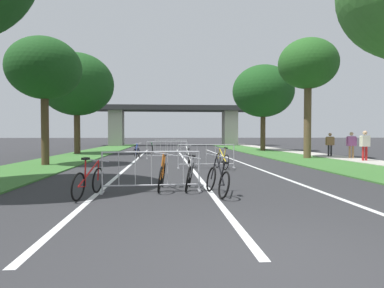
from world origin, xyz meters
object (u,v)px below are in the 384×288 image
Objects in this scene: crowd_barrier_nearest at (152,172)px; pedestrian_with_backpack at (330,142)px; tree_left_oak_near at (44,69)px; bicycle_silver_3 at (190,175)px; tree_left_pine_near at (77,85)px; pedestrian_in_red_jacket at (365,143)px; crowd_barrier_third at (167,150)px; bicycle_red_5 at (89,182)px; bicycle_black_1 at (217,180)px; bicycle_green_0 at (153,149)px; bicycle_yellow_7 at (222,160)px; bicycle_orange_2 at (162,175)px; bicycle_white_6 at (189,159)px; tree_right_maple_mid at (263,91)px; crowd_barrier_second at (206,156)px; pedestrian_pushing_bike at (351,143)px; crowd_barrier_fourth at (171,147)px; bicycle_blue_4 at (137,153)px; tree_right_oak_mid at (308,65)px.

pedestrian_with_backpack is at bearing 48.15° from crowd_barrier_nearest.
tree_left_oak_near is 3.51× the size of bicycle_silver_3.
tree_left_pine_near reaches higher than pedestrian_in_red_jacket.
tree_left_pine_near is 2.97× the size of crowd_barrier_third.
crowd_barrier_nearest is 1.50× the size of bicycle_red_5.
tree_left_oak_near is 3.56× the size of bicycle_black_1.
bicycle_yellow_7 reaches higher than bicycle_green_0.
bicycle_black_1 is 1.65m from bicycle_orange_2.
tree_left_pine_near is 4.45× the size of bicycle_yellow_7.
bicycle_yellow_7 is at bearing -51.99° from tree_left_pine_near.
pedestrian_in_red_jacket is at bearing 3.14° from tree_left_oak_near.
crowd_barrier_third is 1.61× the size of bicycle_white_6.
tree_right_maple_mid reaches higher than crowd_barrier_second.
tree_right_maple_mid is 4.49× the size of bicycle_red_5.
pedestrian_pushing_bike is (12.03, -8.03, 0.65)m from bicycle_green_0.
pedestrian_pushing_bike is at bearing -100.81° from pedestrian_in_red_jacket.
crowd_barrier_second is 7.45m from bicycle_red_5.
tree_left_pine_near is 7.53m from bicycle_green_0.
crowd_barrier_second reaches higher than bicycle_red_5.
crowd_barrier_fourth is at bearing -162.56° from tree_right_maple_mid.
crowd_barrier_second is 5.70m from bicycle_silver_3.
pedestrian_pushing_bike is (12.82, 10.91, 0.63)m from bicycle_red_5.
bicycle_silver_3 is at bearing -118.66° from bicycle_yellow_7.
crowd_barrier_third is 12.63m from bicycle_red_5.
bicycle_black_1 is at bearing -19.34° from crowd_barrier_nearest.
bicycle_yellow_7 is (9.04, -11.57, -4.86)m from tree_left_pine_near.
bicycle_black_1 is at bearing -109.37° from tree_right_maple_mid.
crowd_barrier_third is at bearing 105.74° from crowd_barrier_second.
bicycle_orange_2 is at bearing 57.20° from pedestrian_pushing_bike.
tree_right_maple_mid is at bearing -109.49° from bicycle_orange_2.
pedestrian_in_red_jacket is at bearing -138.76° from bicycle_orange_2.
tree_left_pine_near is 4.73× the size of bicycle_blue_4.
tree_right_oak_mid is at bearing 31.97° from bicycle_yellow_7.
bicycle_orange_2 is 1.10× the size of bicycle_white_6.
tree_right_maple_mid is 12.80m from pedestrian_in_red_jacket.
pedestrian_in_red_jacket is (8.31, 3.01, 0.65)m from bicycle_yellow_7.
crowd_barrier_third is (6.74, -5.23, -4.71)m from tree_left_pine_near.
bicycle_red_5 is 1.07× the size of pedestrian_with_backpack.
tree_right_maple_mid is at bearing 75.38° from bicycle_red_5.
tree_right_maple_mid is (15.28, 3.32, 0.09)m from tree_left_pine_near.
crowd_barrier_nearest is at bearing 59.36° from bicycle_orange_2.
pedestrian_pushing_bike is at bearing -76.93° from tree_right_maple_mid.
pedestrian_with_backpack is at bearing 29.34° from bicycle_yellow_7.
tree_left_pine_near reaches higher than pedestrian_pushing_bike.
pedestrian_in_red_jacket is (2.08, -2.58, -4.69)m from tree_right_oak_mid.
pedestrian_with_backpack reaches higher than bicycle_silver_3.
crowd_barrier_third is at bearing -19.52° from pedestrian_in_red_jacket.
crowd_barrier_second is (-6.86, -14.51, -4.79)m from tree_right_maple_mid.
crowd_barrier_nearest is 0.48m from bicycle_orange_2.
bicycle_white_6 reaches higher than bicycle_blue_4.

